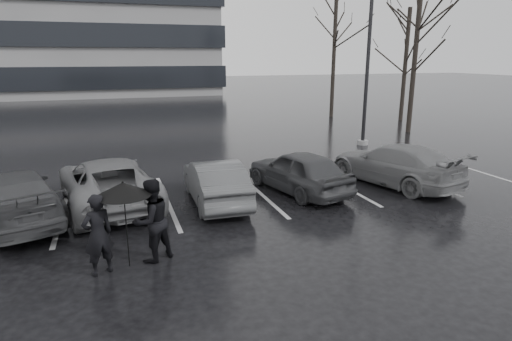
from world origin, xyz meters
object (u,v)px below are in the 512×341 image
at_px(car_west_b, 108,182).
at_px(lamp_post, 369,50).
at_px(car_east, 394,164).
at_px(pedestrian_left, 98,235).
at_px(car_main, 298,171).
at_px(car_west_c, 14,197).
at_px(tree_east, 415,57).
at_px(tree_ne, 405,65).
at_px(pedestrian_right, 152,221).
at_px(car_west_a, 215,181).
at_px(tree_north, 334,53).

relative_size(car_west_b, lamp_post, 0.51).
height_order(car_east, pedestrian_left, pedestrian_left).
bearing_deg(pedestrian_left, car_east, 174.75).
relative_size(car_main, car_west_c, 0.86).
distance_m(car_west_c, tree_east, 19.95).
xyz_separation_m(car_main, tree_ne, (12.72, 11.91, 2.84)).
xyz_separation_m(car_main, car_west_c, (-7.79, 0.02, -0.01)).
bearing_deg(lamp_post, pedestrian_left, -141.64).
xyz_separation_m(car_west_c, pedestrian_right, (3.07, -3.29, 0.21)).
xyz_separation_m(car_east, tree_east, (6.92, 8.14, 3.34)).
xyz_separation_m(car_west_c, tree_ne, (20.52, 11.89, 2.85)).
height_order(car_west_a, tree_ne, tree_ne).
bearing_deg(tree_east, pedestrian_right, -143.21).
bearing_deg(car_east, car_west_a, -16.13).
xyz_separation_m(pedestrian_right, tree_ne, (17.44, 15.18, 2.64)).
height_order(car_west_a, pedestrian_right, pedestrian_right).
bearing_deg(car_main, car_west_b, -19.71).
bearing_deg(car_west_a, lamp_post, -143.97).
relative_size(car_west_a, tree_east, 0.47).
relative_size(car_main, tree_north, 0.45).
height_order(car_east, tree_north, tree_north).
relative_size(car_west_a, lamp_post, 0.40).
distance_m(car_west_c, pedestrian_right, 4.51).
height_order(pedestrian_left, tree_east, tree_east).
bearing_deg(pedestrian_right, car_main, -175.43).
height_order(car_west_c, tree_east, tree_east).
bearing_deg(tree_east, car_east, -130.36).
xyz_separation_m(car_west_c, car_east, (11.10, -0.26, 0.02)).
bearing_deg(car_west_c, tree_east, -174.84).
xyz_separation_m(car_west_b, pedestrian_left, (-0.18, -4.10, 0.13)).
xyz_separation_m(car_east, lamp_post, (2.60, 5.92, 3.69)).
relative_size(tree_ne, tree_north, 0.82).
distance_m(car_main, car_west_b, 5.59).
bearing_deg(lamp_post, car_west_c, -157.53).
distance_m(car_west_b, pedestrian_left, 4.10).
bearing_deg(lamp_post, car_east, -113.72).
bearing_deg(tree_east, car_west_a, -147.92).
bearing_deg(tree_ne, car_west_c, -149.92).
bearing_deg(car_main, tree_north, -135.67).
relative_size(car_main, tree_ne, 0.55).
xyz_separation_m(car_west_a, car_west_b, (-2.90, 0.74, 0.05)).
height_order(car_main, pedestrian_left, pedestrian_left).
distance_m(car_west_a, tree_north, 19.54).
distance_m(car_west_c, tree_ne, 23.88).
distance_m(car_main, car_east, 3.31).
height_order(car_east, tree_ne, tree_ne).
height_order(car_west_c, pedestrian_right, pedestrian_right).
relative_size(car_west_a, car_east, 0.83).
distance_m(pedestrian_left, tree_east, 19.90).
relative_size(car_west_c, tree_north, 0.53).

